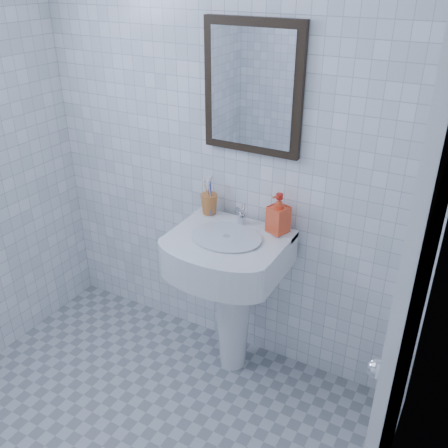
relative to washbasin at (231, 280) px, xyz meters
The scene contains 10 objects.
wall_back 0.71m from the washbasin, 126.83° to the left, with size 2.20×0.02×2.50m, color white.
wall_right 1.51m from the washbasin, 46.38° to the right, with size 0.02×2.40×2.50m, color white.
washbasin is the anchor object (origin of this frame).
faucet 0.34m from the washbasin, 90.00° to the left, with size 0.05×0.10×0.12m.
toothbrush_cup 0.42m from the washbasin, 147.66° to the left, with size 0.09×0.09×0.11m, color #BF6A2E, non-canonical shape.
soap_dispenser 0.45m from the washbasin, 31.44° to the left, with size 0.09×0.09×0.20m, color red.
wall_mirror 0.98m from the washbasin, 90.00° to the left, with size 0.50×0.04×0.62m.
bathroom_door 1.10m from the washbasin, 25.38° to the right, with size 0.04×0.80×2.00m, color silver.
towel_ring 1.05m from the washbasin, 17.43° to the right, with size 0.18×0.18×0.01m, color silver.
hand_towel 0.97m from the washbasin, 17.80° to the right, with size 0.03×0.16×0.38m, color beige.
Camera 1 is at (1.18, -0.94, 2.07)m, focal length 40.00 mm.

